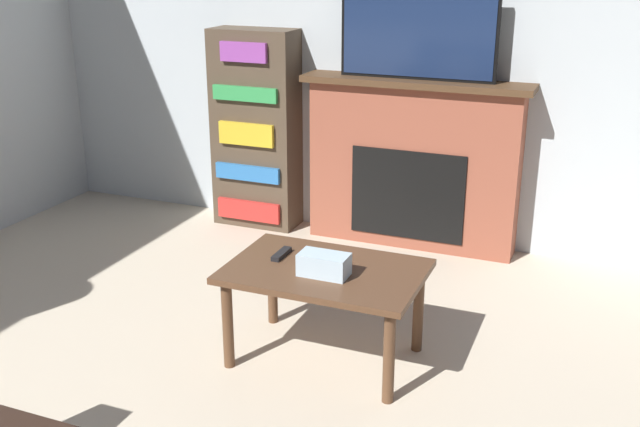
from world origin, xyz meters
TOP-DOWN VIEW (x-y plane):
  - wall_back at (0.00, 4.26)m, footprint 6.22×0.06m
  - fireplace at (0.04, 4.11)m, footprint 1.42×0.28m
  - tv at (0.04, 4.09)m, footprint 0.95×0.03m
  - coffee_table at (0.07, 2.56)m, footprint 0.88×0.59m
  - tissue_box at (0.09, 2.49)m, footprint 0.22×0.12m
  - remote_control at (-0.18, 2.62)m, footprint 0.04×0.15m
  - bookshelf at (-1.04, 4.09)m, footprint 0.57×0.29m

SIDE VIEW (x-z plane):
  - coffee_table at x=0.07m, z-range 0.16..0.62m
  - remote_control at x=-0.18m, z-range 0.46..0.48m
  - tissue_box at x=0.09m, z-range 0.46..0.56m
  - fireplace at x=0.04m, z-range 0.00..1.07m
  - bookshelf at x=-1.04m, z-range 0.00..1.33m
  - tv at x=0.04m, z-range 1.07..1.62m
  - wall_back at x=0.00m, z-range 0.00..2.70m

